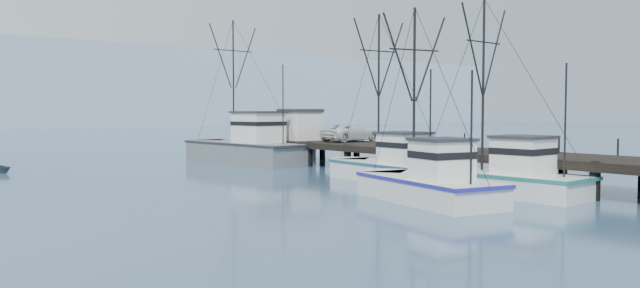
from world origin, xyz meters
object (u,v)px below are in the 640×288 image
object	(u,v)px
pier	(418,151)
trawler_far	(388,169)
trawler_mid	(424,185)
work_vessel	(244,149)
trawler_near	(498,179)
pier_shed	(300,124)
pickup_truck	(351,133)

from	to	relation	value
pier	trawler_far	size ratio (longest dim) A/B	3.85
trawler_mid	pier	bearing A→B (deg)	45.07
trawler_mid	work_vessel	size ratio (longest dim) A/B	0.65
trawler_near	pier_shed	distance (m)	24.45
pier	work_vessel	size ratio (longest dim) A/B	2.77
trawler_mid	trawler_far	distance (m)	9.28
pier	pier_shed	world-z (taller)	pier_shed
pier	trawler_mid	size ratio (longest dim) A/B	4.24
pier	pickup_truck	size ratio (longest dim) A/B	8.01
trawler_mid	work_vessel	world-z (taller)	work_vessel
trawler_far	trawler_mid	bearing A→B (deg)	-122.09
trawler_far	work_vessel	size ratio (longest dim) A/B	0.72
pier	trawler_far	distance (m)	5.31
trawler_far	pickup_truck	world-z (taller)	trawler_far
pier_shed	pickup_truck	size ratio (longest dim) A/B	0.58
trawler_mid	pickup_truck	xyz separation A→B (m)	(10.91, 18.86, 1.95)
trawler_near	pier_shed	xyz separation A→B (m)	(3.54, 24.05, 2.60)
trawler_far	pier_shed	size ratio (longest dim) A/B	3.57
trawler_far	pier	bearing A→B (deg)	21.89
pier	pickup_truck	xyz separation A→B (m)	(1.13, 9.05, 1.07)
work_vessel	pier_shed	distance (m)	5.54
trawler_far	work_vessel	bearing A→B (deg)	90.20
trawler_mid	trawler_near	bearing A→B (deg)	-5.60
pier	trawler_far	xyz separation A→B (m)	(-4.86, -1.95, -0.87)
pier	trawler_far	bearing A→B (deg)	-158.11
trawler_near	pickup_truck	size ratio (longest dim) A/B	2.06
trawler_near	trawler_mid	distance (m)	5.38
trawler_mid	pickup_truck	size ratio (longest dim) A/B	1.89
pier	pickup_truck	distance (m)	9.18
trawler_near	trawler_far	xyz separation A→B (m)	(-0.42, 8.39, 0.00)
trawler_near	pickup_truck	xyz separation A→B (m)	(5.56, 19.39, 1.94)
pier	trawler_near	distance (m)	11.28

